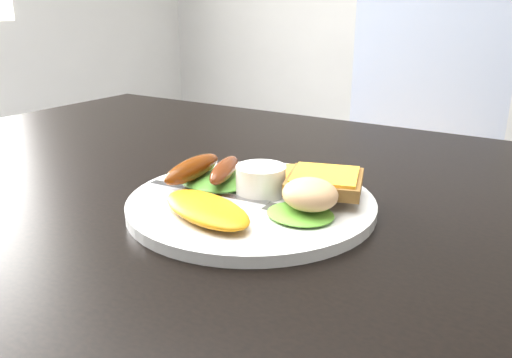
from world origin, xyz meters
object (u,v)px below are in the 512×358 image
person (233,71)px  plate (251,203)px  dining_chair (400,187)px  dining_table (226,187)px

person → plate: (0.39, -0.54, -0.07)m
dining_chair → person: person is taller
person → dining_chair: bearing=-110.8°
person → plate: 0.67m
dining_chair → plate: size_ratio=1.74×
dining_chair → plate: bearing=-93.6°
dining_table → person: 0.55m
dining_table → dining_chair: dining_table is taller
dining_table → plate: bearing=-41.6°
dining_chair → plate: plate is taller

